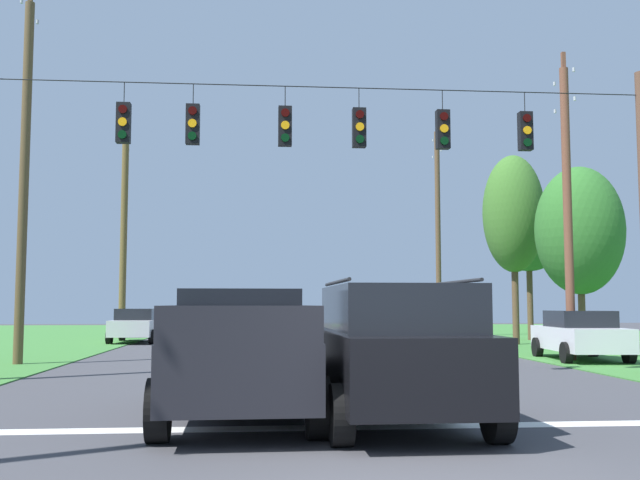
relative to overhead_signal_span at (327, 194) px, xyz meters
The scene contains 19 objects.
stop_bar_stripe 8.16m from the overhead_signal_span, 91.14° to the right, with size 13.10×0.45×0.01m, color white.
lane_dash_0 4.43m from the overhead_signal_span, 98.52° to the right, with size 0.15×2.50×0.01m, color white.
lane_dash_1 7.16m from the overhead_signal_span, 91.39° to the left, with size 0.15×2.50×0.01m, color white.
lane_dash_2 12.41m from the overhead_signal_span, 90.68° to the left, with size 0.15×2.50×0.01m, color white.
lane_dash_3 18.71m from the overhead_signal_span, 90.43° to the left, with size 0.15×2.50×0.01m, color white.
lane_dash_4 25.55m from the overhead_signal_span, 90.31° to the left, with size 0.15×2.50×0.01m, color white.
overhead_signal_span is the anchor object (origin of this frame).
pickup_truck 7.08m from the overhead_signal_span, 107.94° to the right, with size 2.37×5.44×1.95m.
suv_black 7.48m from the overhead_signal_span, 87.28° to the right, with size 2.25×4.82×2.05m.
distant_car_crossing_white 9.69m from the overhead_signal_span, 76.83° to the left, with size 2.16×4.37×1.52m.
distant_car_oncoming 10.13m from the overhead_signal_span, 29.85° to the left, with size 2.31×4.44×1.52m.
distant_car_far_parked 18.43m from the overhead_signal_span, 112.70° to the left, with size 2.08×4.33×1.52m.
utility_pole_mid_right 9.10m from the overhead_signal_span, 29.94° to the left, with size 0.27×1.57×9.59m.
utility_pole_far_right 22.24m from the overhead_signal_span, 69.25° to the left, with size 0.27×1.90×11.49m.
utility_pole_mid_left 9.57m from the overhead_signal_span, 151.86° to the left, with size 0.27×1.64×11.17m.
utility_pole_far_left 22.21m from the overhead_signal_span, 112.02° to the left, with size 0.34×1.81×10.69m.
tree_roadside_right 14.04m from the overhead_signal_span, 42.02° to the left, with size 3.27×3.27×6.89m.
tree_roadside_far_right 16.38m from the overhead_signal_span, 55.16° to the left, with size 2.61×2.61×8.12m.
tree_roadside_left 20.50m from the overhead_signal_span, 56.35° to the left, with size 3.39×3.39×6.59m.
Camera 1 is at (-1.55, -6.86, 1.72)m, focal length 41.75 mm.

